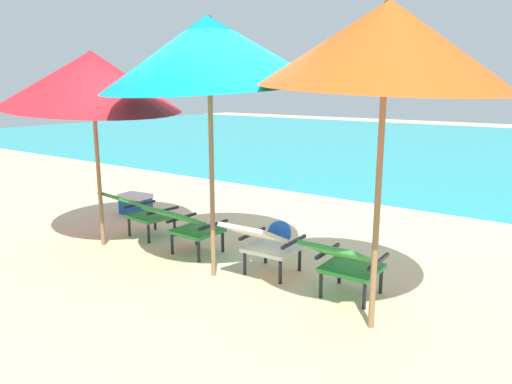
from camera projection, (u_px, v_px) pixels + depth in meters
ground_plane at (376, 197)px, 8.88m from camera, size 40.00×40.00×0.00m
ocean_band at (479, 149)px, 15.56m from camera, size 40.00×18.00×0.01m
lounge_chair_far_left at (140, 209)px, 6.35m from camera, size 0.63×0.93×0.68m
lounge_chair_near_left at (187, 224)px, 5.67m from camera, size 0.56×0.88×0.68m
lounge_chair_near_right at (264, 241)px, 5.05m from camera, size 0.58×0.90×0.68m
lounge_chair_far_right at (345, 261)px, 4.48m from camera, size 0.57×0.89×0.68m
beach_umbrella_left at (92, 80)px, 5.76m from camera, size 2.54×2.51×2.48m
beach_umbrella_center at (209, 52)px, 4.71m from camera, size 2.35×2.39×2.74m
beach_umbrella_right at (386, 45)px, 3.60m from camera, size 2.59×2.58×2.66m
beach_ball at (280, 233)px, 6.19m from camera, size 0.31×0.31×0.31m
cooler_box at (136, 204)px, 7.66m from camera, size 0.50×0.36×0.32m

